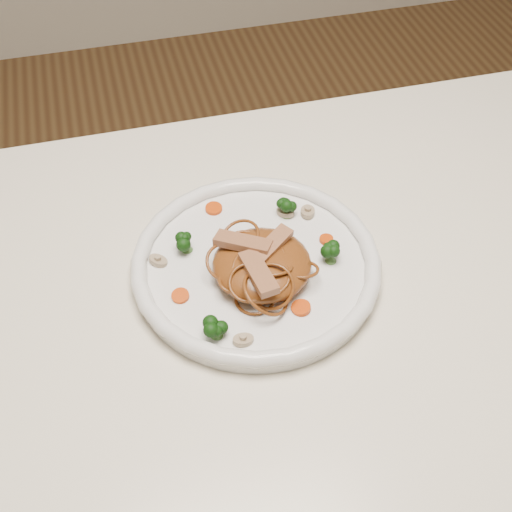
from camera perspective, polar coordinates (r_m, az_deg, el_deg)
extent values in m
cube|color=beige|center=(0.79, 1.61, -6.06)|extent=(1.20, 0.80, 0.04)
cylinder|color=brown|center=(1.45, 18.37, 0.14)|extent=(0.06, 0.06, 0.71)
cylinder|color=white|center=(0.81, 0.00, -1.05)|extent=(0.37, 0.37, 0.02)
ellipsoid|color=brown|center=(0.78, 0.50, -0.70)|extent=(0.15, 0.15, 0.04)
cube|color=#B07A53|center=(0.78, 1.43, 1.05)|extent=(0.06, 0.05, 0.01)
cube|color=#B07A53|center=(0.78, -1.12, 1.13)|extent=(0.07, 0.06, 0.01)
cube|color=#B07A53|center=(0.75, 0.22, -1.43)|extent=(0.03, 0.07, 0.01)
cylinder|color=#E03D08|center=(0.88, 2.65, 4.24)|extent=(0.02, 0.02, 0.00)
cylinder|color=#E03D08|center=(0.78, -6.45, -3.39)|extent=(0.02, 0.02, 0.00)
cylinder|color=#E03D08|center=(0.84, 5.99, 1.41)|extent=(0.02, 0.02, 0.00)
cylinder|color=#E03D08|center=(0.87, -3.61, 4.05)|extent=(0.03, 0.03, 0.00)
cylinder|color=#E03D08|center=(0.76, 3.84, -4.42)|extent=(0.03, 0.03, 0.00)
cylinder|color=#C4B293|center=(0.73, -1.10, -7.15)|extent=(0.02, 0.02, 0.01)
cylinder|color=#C4B293|center=(0.87, 4.41, 3.76)|extent=(0.03, 0.03, 0.01)
cylinder|color=#C4B293|center=(0.82, -8.30, -0.41)|extent=(0.03, 0.03, 0.01)
cylinder|color=#C4B293|center=(0.87, 2.50, 3.73)|extent=(0.04, 0.04, 0.01)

